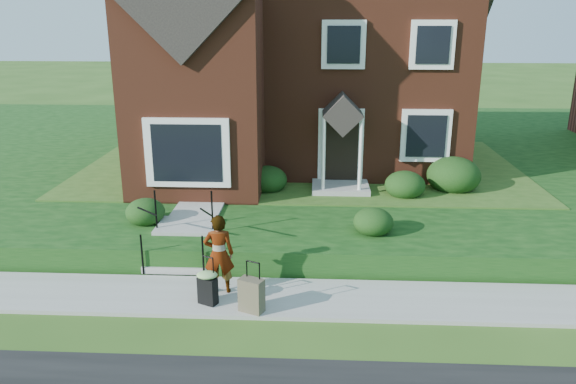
# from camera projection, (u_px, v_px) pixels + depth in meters

# --- Properties ---
(ground) EXTENTS (120.00, 120.00, 0.00)m
(ground) POSITION_uv_depth(u_px,v_px,m) (289.00, 300.00, 11.04)
(ground) COLOR #2D5119
(ground) RESTS_ON ground
(sidewalk) EXTENTS (60.00, 1.60, 0.08)m
(sidewalk) POSITION_uv_depth(u_px,v_px,m) (289.00, 298.00, 11.03)
(sidewalk) COLOR #9E9B93
(sidewalk) RESTS_ON ground
(terrace) EXTENTS (44.00, 20.00, 0.60)m
(terrace) POSITION_uv_depth(u_px,v_px,m) (409.00, 156.00, 21.15)
(terrace) COLOR #0F360E
(terrace) RESTS_ON ground
(walkway) EXTENTS (1.20, 6.00, 0.06)m
(walkway) POSITION_uv_depth(u_px,v_px,m) (209.00, 192.00, 15.74)
(walkway) COLOR #9E9B93
(walkway) RESTS_ON terrace
(main_house) EXTENTS (10.40, 10.20, 9.40)m
(main_house) POSITION_uv_depth(u_px,v_px,m) (297.00, 19.00, 18.63)
(main_house) COLOR maroon
(main_house) RESTS_ON terrace
(front_steps) EXTENTS (1.40, 2.02, 1.50)m
(front_steps) POSITION_uv_depth(u_px,v_px,m) (183.00, 240.00, 12.78)
(front_steps) COLOR #9E9B93
(front_steps) RESTS_ON ground
(foundation_shrubs) EXTENTS (9.79, 4.69, 1.06)m
(foundation_shrubs) POSITION_uv_depth(u_px,v_px,m) (332.00, 181.00, 15.36)
(foundation_shrubs) COLOR black
(foundation_shrubs) RESTS_ON terrace
(woman) EXTENTS (0.63, 0.46, 1.62)m
(woman) POSITION_uv_depth(u_px,v_px,m) (219.00, 254.00, 10.99)
(woman) COLOR #999999
(woman) RESTS_ON sidewalk
(suitcase_black) EXTENTS (0.49, 0.46, 0.96)m
(suitcase_black) POSITION_uv_depth(u_px,v_px,m) (208.00, 286.00, 10.65)
(suitcase_black) COLOR black
(suitcase_black) RESTS_ON sidewalk
(suitcase_olive) EXTENTS (0.52, 0.41, 0.98)m
(suitcase_olive) POSITION_uv_depth(u_px,v_px,m) (251.00, 295.00, 10.38)
(suitcase_olive) COLOR brown
(suitcase_olive) RESTS_ON sidewalk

